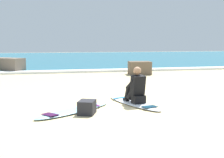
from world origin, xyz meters
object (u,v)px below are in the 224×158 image
beach_bag (87,107)px  surfboard_spare_near (74,110)px  surfboard_main (133,103)px  surfer_seated (136,89)px  shoreline_rock (140,68)px

beach_bag → surfboard_spare_near: bearing=128.2°
surfboard_main → surfboard_spare_near: (-1.66, -0.53, -0.00)m
surfer_seated → beach_bag: surfer_seated is taller
surfboard_main → beach_bag: 1.64m
surfer_seated → beach_bag: bearing=-152.8°
surfboard_spare_near → surfboard_main: bearing=17.8°
surfboard_main → shoreline_rock: shoreline_rock is taller
surfer_seated → beach_bag: (-1.44, -0.74, -0.28)m
surfer_seated → shoreline_rock: 7.80m
surfboard_spare_near → shoreline_rock: (4.29, 7.77, 0.30)m
surfer_seated → shoreline_rock: size_ratio=0.86×
surfboard_spare_near → shoreline_rock: bearing=61.1°
surfboard_main → surfer_seated: (0.04, -0.12, 0.40)m
surfer_seated → surfboard_main: bearing=108.7°
surfboard_main → surfer_seated: bearing=-71.3°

